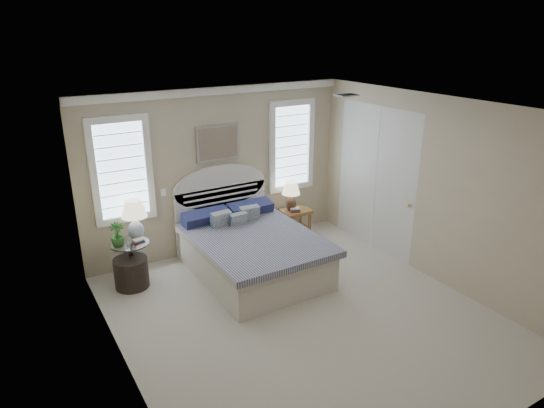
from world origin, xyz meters
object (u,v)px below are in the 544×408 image
Objects in this scene: bed at (250,248)px; floor_pot at (131,273)px; lamp_right at (291,193)px; nightstand_right at (296,217)px; side_table_left at (131,258)px; lamp_left at (134,215)px.

bed reaches higher than floor_pot.
floor_pot is 3.00m from lamp_right.
bed reaches higher than nightstand_right.
bed is 1.75m from side_table_left.
bed is 4.67× the size of floor_pot.
nightstand_right is 1.09× the size of floor_pot.
lamp_left is at bearing -179.75° from nightstand_right.
nightstand_right is 0.47m from lamp_right.
lamp_right is (-0.08, 0.03, 0.46)m from nightstand_right.
nightstand_right is 1.02× the size of lamp_right.
bed reaches higher than lamp_right.
bed is 3.61× the size of side_table_left.
bed is 1.47m from nightstand_right.
bed is 1.77m from floor_pot.
lamp_left is 2.74m from lamp_right.
floor_pot is at bearing -129.61° from lamp_left.
lamp_right is at bearing 30.77° from bed.
bed is at bearing -14.99° from floor_pot.
side_table_left reaches higher than floor_pot.
side_table_left is at bearing -178.06° from nightstand_right.
floor_pot is at bearing -174.73° from lamp_right.
bed is 1.49m from lamp_right.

